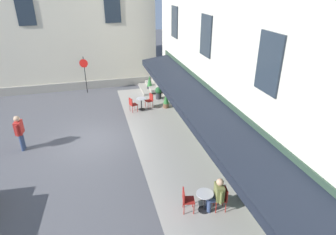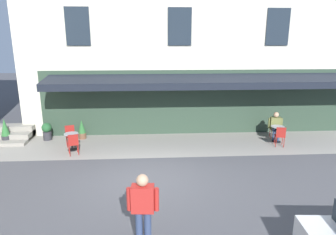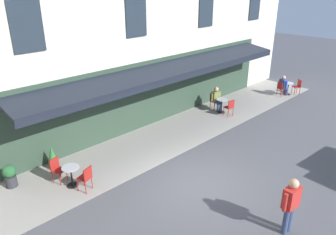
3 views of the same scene
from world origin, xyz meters
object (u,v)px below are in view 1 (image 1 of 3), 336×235
at_px(cafe_table_streetside, 141,102).
at_px(potted_plant_mid_terrace, 150,83).
at_px(cafe_chair_red_corner_right, 223,197).
at_px(walking_pedestrian_in_red, 19,130).
at_px(no_parking_sign, 84,68).
at_px(cafe_chair_red_by_window, 150,99).
at_px(cafe_chair_red_back_row, 186,199).
at_px(cafe_chair_red_kerbside, 132,104).
at_px(seated_companion_in_olive, 217,194).
at_px(potted_plant_under_sign, 158,93).
at_px(cafe_table_mid_terrace, 205,199).
at_px(potted_plant_entrance_right, 166,101).

distance_m(cafe_table_streetside, potted_plant_mid_terrace, 3.52).
xyz_separation_m(cafe_chair_red_corner_right, walking_pedestrian_in_red, (6.15, 7.41, 0.48)).
bearing_deg(no_parking_sign, cafe_chair_red_corner_right, -161.97).
bearing_deg(cafe_chair_red_by_window, cafe_chair_red_back_row, 175.65).
bearing_deg(cafe_chair_red_back_row, potted_plant_mid_terrace, -6.13).
height_order(cafe_chair_red_corner_right, potted_plant_mid_terrace, potted_plant_mid_terrace).
bearing_deg(walking_pedestrian_in_red, potted_plant_mid_terrace, -49.20).
height_order(cafe_chair_red_kerbside, walking_pedestrian_in_red, walking_pedestrian_in_red).
xyz_separation_m(cafe_chair_red_back_row, seated_companion_in_olive, (-0.21, -1.03, 0.15)).
height_order(cafe_chair_red_by_window, potted_plant_under_sign, cafe_chair_red_by_window).
height_order(cafe_chair_red_back_row, cafe_chair_red_kerbside, same).
bearing_deg(cafe_chair_red_by_window, potted_plant_mid_terrace, -11.41).
relative_size(cafe_table_mid_terrace, potted_plant_under_sign, 0.91).
bearing_deg(cafe_table_streetside, cafe_table_mid_terrace, -176.85).
distance_m(cafe_chair_red_kerbside, seated_companion_in_olive, 9.20).
relative_size(cafe_chair_red_back_row, cafe_chair_red_by_window, 1.00).
bearing_deg(walking_pedestrian_in_red, cafe_chair_red_kerbside, -62.50).
xyz_separation_m(cafe_chair_red_back_row, cafe_table_streetside, (9.08, -0.11, -0.06)).
distance_m(no_parking_sign, potted_plant_entrance_right, 6.45).
bearing_deg(walking_pedestrian_in_red, cafe_table_streetside, -63.17).
relative_size(cafe_chair_red_corner_right, seated_companion_in_olive, 0.69).
distance_m(cafe_chair_red_back_row, cafe_chair_red_corner_right, 1.26).
xyz_separation_m(cafe_chair_red_back_row, potted_plant_mid_terrace, (12.38, -1.33, 0.00)).
xyz_separation_m(cafe_table_streetside, seated_companion_in_olive, (-9.29, -0.92, 0.21)).
bearing_deg(no_parking_sign, potted_plant_mid_terrace, -99.39).
relative_size(cafe_chair_red_back_row, cafe_chair_red_kerbside, 1.00).
relative_size(cafe_table_streetside, cafe_chair_red_by_window, 0.82).
bearing_deg(potted_plant_mid_terrace, seated_companion_in_olive, 178.62).
xyz_separation_m(cafe_table_mid_terrace, walking_pedestrian_in_red, (6.04, 6.79, 0.53)).
bearing_deg(potted_plant_entrance_right, cafe_table_mid_terrace, 173.45).
relative_size(potted_plant_under_sign, potted_plant_mid_terrace, 0.73).
relative_size(cafe_chair_red_kerbside, seated_companion_in_olive, 0.69).
xyz_separation_m(cafe_chair_red_kerbside, cafe_chair_red_by_window, (0.42, -1.19, 0.00)).
height_order(seated_companion_in_olive, potted_plant_entrance_right, seated_companion_in_olive).
height_order(cafe_chair_red_back_row, seated_companion_in_olive, seated_companion_in_olive).
relative_size(cafe_table_streetside, seated_companion_in_olive, 0.57).
distance_m(cafe_chair_red_back_row, potted_plant_under_sign, 10.72).
bearing_deg(cafe_table_mid_terrace, cafe_chair_red_kerbside, 6.98).
relative_size(cafe_table_mid_terrace, cafe_table_streetside, 1.00).
xyz_separation_m(cafe_table_mid_terrace, potted_plant_under_sign, (10.74, -0.95, -0.05)).
distance_m(seated_companion_in_olive, potted_plant_entrance_right, 9.23).
relative_size(cafe_table_mid_terrace, potted_plant_entrance_right, 0.82).
relative_size(no_parking_sign, potted_plant_entrance_right, 2.83).
distance_m(cafe_chair_red_back_row, potted_plant_entrance_right, 9.15).
bearing_deg(cafe_chair_red_corner_right, cafe_chair_red_by_window, 3.19).
relative_size(cafe_chair_red_corner_right, potted_plant_entrance_right, 0.99).
bearing_deg(seated_companion_in_olive, cafe_chair_red_kerbside, 9.45).
distance_m(seated_companion_in_olive, potted_plant_mid_terrace, 12.60).
xyz_separation_m(cafe_table_streetside, potted_plant_entrance_right, (-0.09, -1.56, -0.04)).
height_order(walking_pedestrian_in_red, no_parking_sign, no_parking_sign).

